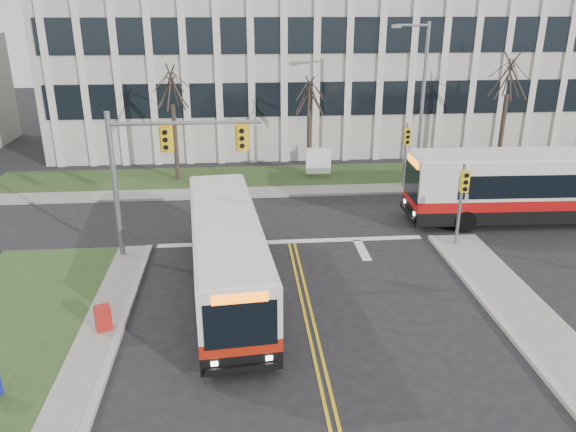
# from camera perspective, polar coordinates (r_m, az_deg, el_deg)

# --- Properties ---
(ground) EXTENTS (120.00, 120.00, 0.00)m
(ground) POSITION_cam_1_polar(r_m,az_deg,el_deg) (18.27, 2.77, -12.87)
(ground) COLOR black
(ground) RESTS_ON ground
(sidewalk_cross) EXTENTS (44.00, 1.60, 0.14)m
(sidewalk_cross) POSITION_cam_1_polar(r_m,az_deg,el_deg) (32.67, 7.98, 2.70)
(sidewalk_cross) COLOR #9E9B93
(sidewalk_cross) RESTS_ON ground
(building_lawn) EXTENTS (44.00, 5.00, 0.12)m
(building_lawn) POSITION_cam_1_polar(r_m,az_deg,el_deg) (35.28, 7.00, 4.10)
(building_lawn) COLOR #2D451D
(building_lawn) RESTS_ON ground
(office_building) EXTENTS (40.00, 16.00, 12.00)m
(office_building) POSITION_cam_1_polar(r_m,az_deg,el_deg) (45.80, 4.23, 15.62)
(office_building) COLOR beige
(office_building) RESTS_ON ground
(mast_arm_signal) EXTENTS (6.11, 0.38, 6.20)m
(mast_arm_signal) POSITION_cam_1_polar(r_m,az_deg,el_deg) (23.23, -13.39, 5.62)
(mast_arm_signal) COLOR slate
(mast_arm_signal) RESTS_ON ground
(signal_pole_near) EXTENTS (0.34, 0.39, 3.80)m
(signal_pole_near) POSITION_cam_1_polar(r_m,az_deg,el_deg) (25.05, 17.28, 2.14)
(signal_pole_near) COLOR slate
(signal_pole_near) RESTS_ON ground
(signal_pole_far) EXTENTS (0.34, 0.39, 3.80)m
(signal_pole_far) POSITION_cam_1_polar(r_m,az_deg,el_deg) (32.76, 11.90, 6.93)
(signal_pole_far) COLOR slate
(signal_pole_far) RESTS_ON ground
(streetlight) EXTENTS (2.15, 0.25, 9.20)m
(streetlight) POSITION_cam_1_polar(r_m,az_deg,el_deg) (33.24, 13.26, 11.77)
(streetlight) COLOR slate
(streetlight) RESTS_ON ground
(directory_sign) EXTENTS (1.50, 0.12, 2.00)m
(directory_sign) POSITION_cam_1_polar(r_m,az_deg,el_deg) (34.08, 3.11, 5.57)
(directory_sign) COLOR slate
(directory_sign) RESTS_ON ground
(tree_left) EXTENTS (1.80, 1.80, 7.70)m
(tree_left) POSITION_cam_1_polar(r_m,az_deg,el_deg) (33.59, -11.74, 12.53)
(tree_left) COLOR #42352B
(tree_left) RESTS_ON ground
(tree_mid) EXTENTS (1.80, 1.80, 6.82)m
(tree_mid) POSITION_cam_1_polar(r_m,az_deg,el_deg) (33.92, 2.21, 11.93)
(tree_mid) COLOR #42352B
(tree_mid) RESTS_ON ground
(tree_right) EXTENTS (1.80, 1.80, 8.25)m
(tree_right) POSITION_cam_1_polar(r_m,az_deg,el_deg) (37.03, 21.54, 12.90)
(tree_right) COLOR #42352B
(tree_right) RESTS_ON ground
(bus_main) EXTENTS (3.33, 11.08, 2.91)m
(bus_main) POSITION_cam_1_polar(r_m,az_deg,el_deg) (20.73, -6.25, -4.05)
(bus_main) COLOR silver
(bus_main) RESTS_ON ground
(bus_cross) EXTENTS (12.76, 3.16, 3.38)m
(bus_cross) POSITION_cam_1_polar(r_m,az_deg,el_deg) (29.95, 24.18, 2.60)
(bus_cross) COLOR silver
(bus_cross) RESTS_ON ground
(newspaper_box_red) EXTENTS (0.63, 0.60, 0.95)m
(newspaper_box_red) POSITION_cam_1_polar(r_m,az_deg,el_deg) (19.53, -18.25, -9.97)
(newspaper_box_red) COLOR #A51B15
(newspaper_box_red) RESTS_ON ground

